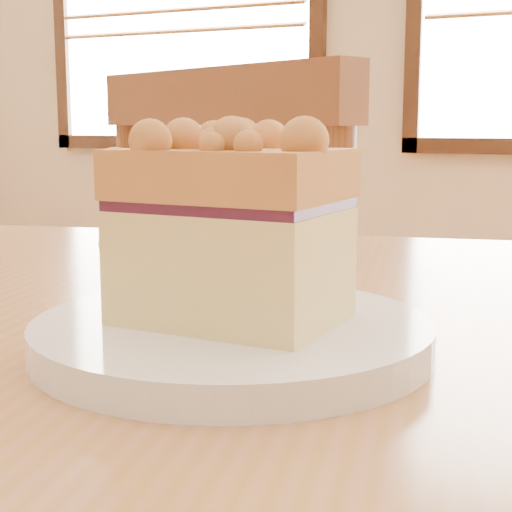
% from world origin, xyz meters
% --- Properties ---
extents(cafe_chair_main, '(0.56, 0.56, 0.94)m').
position_xyz_m(cafe_chair_main, '(0.10, 0.82, 0.47)').
color(cafe_chair_main, brown).
rests_on(cafe_chair_main, ground).
extents(plate, '(0.21, 0.21, 0.02)m').
position_xyz_m(plate, '(0.26, 0.27, 0.76)').
color(plate, white).
rests_on(plate, cafe_table_main).
extents(cake_slice, '(0.12, 0.09, 0.11)m').
position_xyz_m(cake_slice, '(0.26, 0.27, 0.82)').
color(cake_slice, '#D7C779').
rests_on(cake_slice, plate).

